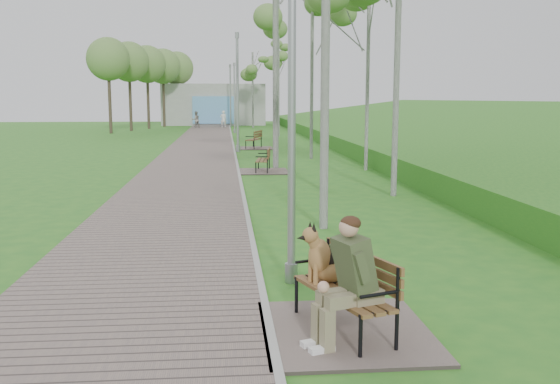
{
  "coord_description": "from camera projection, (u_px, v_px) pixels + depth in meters",
  "views": [
    {
      "loc": [
        -0.49,
        -12.0,
        2.64
      ],
      "look_at": [
        0.39,
        -2.18,
        1.15
      ],
      "focal_mm": 40.0,
      "sensor_mm": 36.0,
      "label": 1
    }
  ],
  "objects": [
    {
      "name": "building_north",
      "position": [
        214.0,
        105.0,
        62.03
      ],
      "size": [
        10.0,
        5.2,
        4.0
      ],
      "color": "#9E9E99",
      "rests_on": "ground"
    },
    {
      "name": "birch_far_b",
      "position": [
        278.0,
        11.0,
        42.23
      ],
      "size": [
        2.89,
        2.89,
        10.79
      ],
      "color": "silver",
      "rests_on": "ground"
    },
    {
      "name": "bench_second",
      "position": [
        263.0,
        167.0,
        22.45
      ],
      "size": [
        1.73,
        1.92,
        1.06
      ],
      "color": "#6D5E58",
      "rests_on": "ground"
    },
    {
      "name": "walkway",
      "position": [
        201.0,
        148.0,
        33.28
      ],
      "size": [
        3.5,
        67.0,
        0.04
      ],
      "primitive_type": "cube",
      "color": "#6D5E58",
      "rests_on": "ground"
    },
    {
      "name": "bench_third",
      "position": [
        254.0,
        144.0,
        32.83
      ],
      "size": [
        1.91,
        2.12,
        1.17
      ],
      "color": "#6D5E58",
      "rests_on": "ground"
    },
    {
      "name": "pedestrian_near",
      "position": [
        223.0,
        119.0,
        55.62
      ],
      "size": [
        0.61,
        0.46,
        1.53
      ],
      "primitive_type": "imported",
      "rotation": [
        0.0,
        0.0,
        3.31
      ],
      "color": "white",
      "rests_on": "ground"
    },
    {
      "name": "birch_distant_a",
      "position": [
        253.0,
        66.0,
        55.21
      ],
      "size": [
        2.25,
        2.25,
        6.92
      ],
      "color": "silver",
      "rests_on": "ground"
    },
    {
      "name": "ground",
      "position": [
        251.0,
        234.0,
        12.26
      ],
      "size": [
        120.0,
        120.0,
        0.0
      ],
      "primitive_type": "plane",
      "color": "#296C22",
      "rests_on": "ground"
    },
    {
      "name": "birch_mid_c",
      "position": [
        312.0,
        6.0,
        26.4
      ],
      "size": [
        2.52,
        2.52,
        8.3
      ],
      "color": "silver",
      "rests_on": "ground"
    },
    {
      "name": "lamp_post_far",
      "position": [
        231.0,
        98.0,
        57.5
      ],
      "size": [
        0.22,
        0.22,
        5.7
      ],
      "color": "#929499",
      "rests_on": "ground"
    },
    {
      "name": "lamp_post_second",
      "position": [
        238.0,
        97.0,
        30.43
      ],
      "size": [
        0.22,
        0.22,
        5.77
      ],
      "color": "#929499",
      "rests_on": "ground"
    },
    {
      "name": "embankment",
      "position": [
        461.0,
        148.0,
        33.01
      ],
      "size": [
        14.0,
        70.0,
        1.6
      ],
      "primitive_type": "cube",
      "color": "#478A26",
      "rests_on": "ground"
    },
    {
      "name": "pedestrian_far",
      "position": [
        196.0,
        120.0,
        54.74
      ],
      "size": [
        0.89,
        0.81,
        1.49
      ],
      "primitive_type": "imported",
      "rotation": [
        0.0,
        0.0,
        3.57
      ],
      "color": "gray",
      "rests_on": "ground"
    },
    {
      "name": "bench_main",
      "position": [
        339.0,
        295.0,
        6.96
      ],
      "size": [
        1.89,
        2.1,
        1.65
      ],
      "color": "#6D5E58",
      "rests_on": "ground"
    },
    {
      "name": "lamp_post_third",
      "position": [
        235.0,
        100.0,
        47.03
      ],
      "size": [
        0.2,
        0.2,
        5.26
      ],
      "color": "#929499",
      "rests_on": "ground"
    },
    {
      "name": "birch_distant_b",
      "position": [
        277.0,
        55.0,
        57.04
      ],
      "size": [
        2.58,
        2.58,
        8.32
      ],
      "color": "silver",
      "rests_on": "ground"
    },
    {
      "name": "kerb",
      "position": [
        234.0,
        147.0,
        33.43
      ],
      "size": [
        0.1,
        67.0,
        0.05
      ],
      "primitive_type": "cube",
      "color": "#999993",
      "rests_on": "ground"
    },
    {
      "name": "lamp_post_near",
      "position": [
        292.0,
        124.0,
        8.68
      ],
      "size": [
        0.19,
        0.19,
        4.87
      ],
      "color": "#929499",
      "rests_on": "ground"
    }
  ]
}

